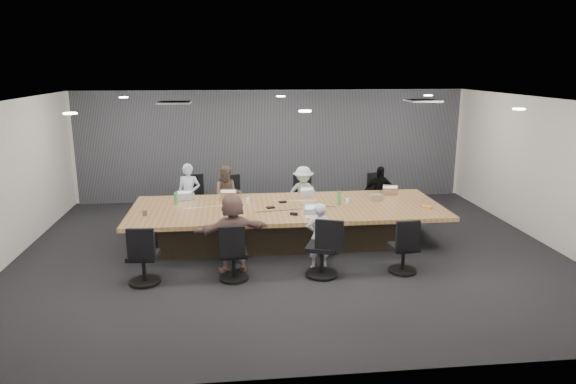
{
  "coord_description": "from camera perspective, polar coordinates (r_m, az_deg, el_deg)",
  "views": [
    {
      "loc": [
        -1.04,
        -9.04,
        3.4
      ],
      "look_at": [
        0.0,
        0.4,
        1.05
      ],
      "focal_mm": 32.0,
      "sensor_mm": 36.0,
      "label": 1
    }
  ],
  "objects": [
    {
      "name": "mug_brown",
      "position": [
        9.68,
        -15.63,
        -2.27
      ],
      "size": [
        0.1,
        0.1,
        0.1
      ],
      "primitive_type": "cylinder",
      "rotation": [
        0.0,
        0.0,
        0.29
      ],
      "color": "brown",
      "rests_on": "conference_table"
    },
    {
      "name": "cup_white_far",
      "position": [
        10.2,
        -4.49,
        -0.96
      ],
      "size": [
        0.1,
        0.1,
        0.1
      ],
      "primitive_type": "cylinder",
      "rotation": [
        0.0,
        0.0,
        -0.22
      ],
      "color": "white",
      "rests_on": "conference_table"
    },
    {
      "name": "person_3",
      "position": [
        11.7,
        10.08,
        -0.11
      ],
      "size": [
        0.75,
        0.39,
        1.22
      ],
      "primitive_type": "imported",
      "rotation": [
        0.0,
        0.0,
        6.15
      ],
      "color": "black",
      "rests_on": "ground"
    },
    {
      "name": "mic_left",
      "position": [
        9.83,
        -1.95,
        -1.72
      ],
      "size": [
        0.17,
        0.13,
        0.03
      ],
      "primitive_type": "cube",
      "rotation": [
        0.0,
        0.0,
        0.24
      ],
      "color": "black",
      "rests_on": "conference_table"
    },
    {
      "name": "stapler",
      "position": [
        9.35,
        0.65,
        -2.46
      ],
      "size": [
        0.15,
        0.08,
        0.05
      ],
      "primitive_type": "cube",
      "rotation": [
        0.0,
        0.0,
        -0.34
      ],
      "color": "black",
      "rests_on": "conference_table"
    },
    {
      "name": "laptop_3",
      "position": [
        11.16,
        10.89,
        -0.1
      ],
      "size": [
        0.35,
        0.27,
        0.02
      ],
      "primitive_type": "cube",
      "rotation": [
        0.0,
        0.0,
        2.96
      ],
      "color": "#8C6647",
      "rests_on": "conference_table"
    },
    {
      "name": "chair_7",
      "position": [
        8.86,
        12.7,
        -6.45
      ],
      "size": [
        0.54,
        0.54,
        0.74
      ],
      "primitive_type": null,
      "rotation": [
        0.0,
        0.0,
        0.09
      ],
      "color": "black",
      "rests_on": "ground"
    },
    {
      "name": "laptop_6",
      "position": [
        9.24,
        2.87,
        -2.79
      ],
      "size": [
        0.31,
        0.21,
        0.02
      ],
      "primitive_type": "cube",
      "rotation": [
        0.0,
        0.0,
        -0.02
      ],
      "color": "#B2B2B7",
      "rests_on": "conference_table"
    },
    {
      "name": "laptop_1",
      "position": [
        10.67,
        -6.74,
        -0.58
      ],
      "size": [
        0.36,
        0.27,
        0.02
      ],
      "primitive_type": "cube",
      "rotation": [
        0.0,
        0.0,
        3.0
      ],
      "color": "#8C6647",
      "rests_on": "conference_table"
    },
    {
      "name": "conference_table",
      "position": [
        10.05,
        -0.06,
        -3.46
      ],
      "size": [
        6.0,
        2.2,
        0.74
      ],
      "color": "#2F251A",
      "rests_on": "ground"
    },
    {
      "name": "wall_right",
      "position": [
        11.05,
        26.99,
        1.95
      ],
      "size": [
        0.0,
        8.0,
        2.8
      ],
      "primitive_type": "cube",
      "rotation": [
        1.57,
        0.0,
        -1.57
      ],
      "color": "beige",
      "rests_on": "ground"
    },
    {
      "name": "person_1",
      "position": [
        11.23,
        -6.71,
        -0.36
      ],
      "size": [
        0.64,
        0.5,
        1.31
      ],
      "primitive_type": "imported",
      "rotation": [
        0.0,
        0.0,
        6.3
      ],
      "color": "brown",
      "rests_on": "ground"
    },
    {
      "name": "bottle_green_left",
      "position": [
        10.29,
        -12.37,
        -0.72
      ],
      "size": [
        0.08,
        0.08,
        0.24
      ],
      "primitive_type": "cylinder",
      "rotation": [
        0.0,
        0.0,
        0.18
      ],
      "color": "#3D9448",
      "rests_on": "conference_table"
    },
    {
      "name": "chair_3",
      "position": [
        12.09,
        9.58,
        -0.84
      ],
      "size": [
        0.6,
        0.6,
        0.73
      ],
      "primitive_type": null,
      "rotation": [
        0.0,
        0.0,
        3.4
      ],
      "color": "black",
      "rests_on": "ground"
    },
    {
      "name": "chair_2",
      "position": [
        11.73,
        1.45,
        -0.94
      ],
      "size": [
        0.65,
        0.65,
        0.79
      ],
      "primitive_type": null,
      "rotation": [
        0.0,
        0.0,
        3.4
      ],
      "color": "black",
      "rests_on": "ground"
    },
    {
      "name": "floor",
      "position": [
        9.71,
        0.26,
        -6.59
      ],
      "size": [
        10.0,
        8.0,
        0.0
      ],
      "primitive_type": "cube",
      "color": "black",
      "rests_on": "ground"
    },
    {
      "name": "mic_right",
      "position": [
        10.22,
        -0.59,
        -1.1
      ],
      "size": [
        0.16,
        0.12,
        0.03
      ],
      "primitive_type": "cube",
      "rotation": [
        0.0,
        0.0,
        0.16
      ],
      "color": "black",
      "rests_on": "conference_table"
    },
    {
      "name": "person_5",
      "position": [
        8.63,
        -6.16,
        -4.54
      ],
      "size": [
        1.32,
        0.68,
        1.37
      ],
      "primitive_type": "imported",
      "rotation": [
        0.0,
        0.0,
        3.37
      ],
      "color": "#755451",
      "rests_on": "ground"
    },
    {
      "name": "chair_1",
      "position": [
        11.64,
        -6.66,
        -1.22
      ],
      "size": [
        0.66,
        0.66,
        0.77
      ],
      "primitive_type": null,
      "rotation": [
        0.0,
        0.0,
        3.48
      ],
      "color": "black",
      "rests_on": "ground"
    },
    {
      "name": "laptop_0",
      "position": [
        10.72,
        -11.19,
        -0.69
      ],
      "size": [
        0.33,
        0.25,
        0.02
      ],
      "primitive_type": "cube",
      "rotation": [
        0.0,
        0.0,
        3.31
      ],
      "color": "#B2B2B7",
      "rests_on": "conference_table"
    },
    {
      "name": "chair_5",
      "position": [
        8.4,
        -6.09,
        -7.27
      ],
      "size": [
        0.53,
        0.53,
        0.75
      ],
      "primitive_type": null,
      "rotation": [
        0.0,
        0.0,
        0.05
      ],
      "color": "black",
      "rests_on": "ground"
    },
    {
      "name": "chair_4",
      "position": [
        8.52,
        -15.77,
        -7.33
      ],
      "size": [
        0.57,
        0.57,
        0.78
      ],
      "primitive_type": null,
      "rotation": [
        0.0,
        0.0,
        -0.09
      ],
      "color": "black",
      "rests_on": "ground"
    },
    {
      "name": "laptop_5",
      "position": [
        9.13,
        -6.19,
        -3.06
      ],
      "size": [
        0.33,
        0.25,
        0.02
      ],
      "primitive_type": "cube",
      "rotation": [
        0.0,
        0.0,
        -0.16
      ],
      "color": "#B2B2B7",
      "rests_on": "conference_table"
    },
    {
      "name": "laptop_2",
      "position": [
        10.78,
        2.1,
        -0.34
      ],
      "size": [
        0.32,
        0.24,
        0.02
      ],
      "primitive_type": "cube",
      "rotation": [
        0.0,
        0.0,
        3.3
      ],
      "color": "#B2B2B7",
      "rests_on": "conference_table"
    },
    {
      "name": "ceiling",
      "position": [
        9.12,
        0.28,
        10.13
      ],
      "size": [
        10.0,
        8.0,
        0.0
      ],
      "primitive_type": "cube",
      "color": "white",
      "rests_on": "wall_back"
    },
    {
      "name": "wall_front",
      "position": [
        5.52,
        5.04,
        -7.39
      ],
      "size": [
        10.0,
        0.0,
        2.8
      ],
      "primitive_type": "cube",
      "rotation": [
        -1.57,
        0.0,
        0.0
      ],
      "color": "beige",
      "rests_on": "ground"
    },
    {
      "name": "bottle_clear",
      "position": [
        9.8,
        -6.69,
        -1.21
      ],
      "size": [
        0.08,
        0.08,
        0.25
      ],
      "primitive_type": "cylinder",
      "rotation": [
        0.0,
        0.0,
        -0.11
      ],
      "color": "silver",
      "rests_on": "conference_table"
    },
    {
      "name": "person_6",
      "position": [
        8.78,
        3.42,
        -4.88
      ],
      "size": [
        0.45,
        0.32,
        1.15
      ],
      "primitive_type": "imported",
      "rotation": [
        0.0,
        0.0,
        3.26
      ],
      "color": "silver",
      "rests_on": "ground"
    },
    {
      "name": "wall_left",
      "position": [
        10.07,
        -29.29,
        0.64
      ],
      "size": [
        0.0,
        8.0,
        2.8
      ],
      "primitive_type": "cube",
      "rotation": [
        1.57,
        0.0,
        1.57
      ],
      "color": "beige",
      "rests_on": "ground"
    },
    {
      "name": "chair_6",
      "position": [
        8.51,
        3.8,
        -6.63
      ],
      "size": [
        0.73,
        0.73,
        0.84
      ],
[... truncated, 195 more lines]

